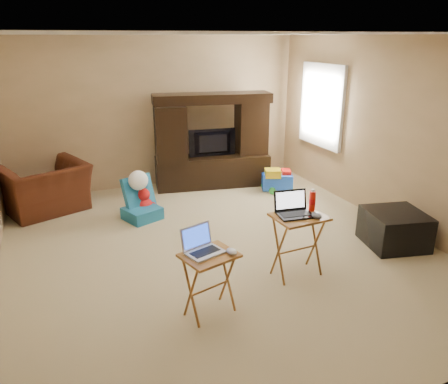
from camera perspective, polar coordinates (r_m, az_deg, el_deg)
name	(u,v)px	position (r m, az deg, el deg)	size (l,w,h in m)	color
floor	(218,247)	(5.47, -0.80, -7.25)	(5.50, 5.50, 0.00)	beige
ceiling	(217,34)	(4.88, -0.95, 19.93)	(5.50, 5.50, 0.00)	silver
wall_back	(158,113)	(7.61, -8.63, 10.17)	(5.00, 5.00, 0.00)	tan
wall_front	(386,254)	(2.81, 20.39, -7.58)	(5.00, 5.00, 0.00)	tan
wall_right	(389,132)	(6.36, 20.74, 7.28)	(5.50, 5.50, 0.00)	tan
window_pane	(322,106)	(7.51, 12.74, 10.96)	(1.20, 1.20, 0.00)	white
window_frame	(321,106)	(7.50, 12.61, 10.96)	(0.06, 1.14, 1.34)	white
entertainment_center	(212,141)	(7.47, -1.52, 6.68)	(1.95, 0.49, 1.60)	black
television	(213,143)	(7.43, -1.40, 6.36)	(0.81, 0.11, 0.47)	black
recliner	(46,188)	(6.96, -22.28, 0.48)	(1.12, 0.98, 0.73)	#4E2210
child_rocker	(141,199)	(6.28, -10.76, -0.92)	(0.46, 0.52, 0.61)	#185E84
plush_toy	(144,201)	(6.47, -10.46, -1.21)	(0.37, 0.31, 0.41)	red
push_toy	(277,179)	(7.45, 6.96, 1.66)	(0.52, 0.37, 0.39)	blue
ottoman	(394,229)	(5.85, 21.37, -4.48)	(0.68, 0.68, 0.44)	black
tray_table_left	(210,284)	(4.14, -1.89, -11.95)	(0.48, 0.38, 0.62)	#A66C28
tray_table_right	(298,246)	(4.80, 9.59, -6.93)	(0.54, 0.43, 0.70)	#965C24
laptop_left	(205,242)	(3.94, -2.52, -6.49)	(0.32, 0.27, 0.24)	silver
laptop_right	(296,205)	(4.61, 9.36, -1.69)	(0.37, 0.30, 0.24)	black
mouse_left	(232,251)	(3.98, 1.00, -7.76)	(0.08, 0.13, 0.05)	white
mouse_right	(317,215)	(4.62, 12.00, -3.02)	(0.09, 0.14, 0.06)	#47464C
water_bottle	(312,201)	(4.78, 11.44, -1.17)	(0.07, 0.07, 0.22)	red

